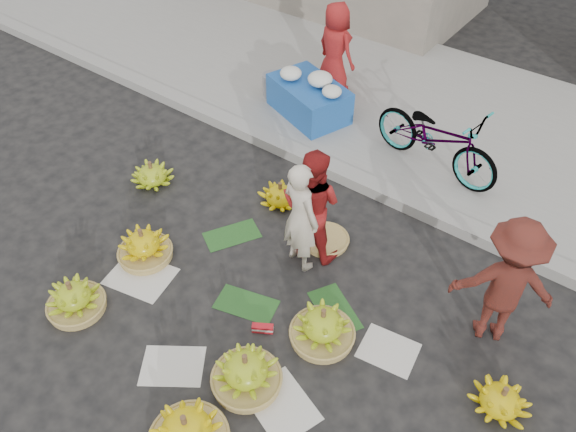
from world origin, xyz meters
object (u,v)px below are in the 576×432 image
Objects in this scene: vendor_cream at (301,217)px; flower_table at (309,97)px; banana_bunch_4 at (323,326)px; banana_bunch_0 at (144,245)px; bicycle at (437,137)px.

vendor_cream is 2.89m from flower_table.
vendor_cream is at bearing 137.86° from banana_bunch_4.
bicycle is (1.96, 3.32, 0.42)m from banana_bunch_0.
banana_bunch_0 is at bearing -68.50° from flower_table.
flower_table is (-1.56, 2.41, -0.29)m from vendor_cream.
banana_bunch_4 is at bearing 153.85° from vendor_cream.
flower_table is (-2.35, 3.13, 0.22)m from banana_bunch_4.
banana_bunch_4 is at bearing -33.10° from flower_table.
banana_bunch_4 is 0.52× the size of vendor_cream.
vendor_cream is at bearing -37.14° from flower_table.
bicycle is at bearing 17.47° from flower_table.
bicycle reaches higher than flower_table.
banana_bunch_0 is at bearing 159.15° from bicycle.
vendor_cream is (-0.79, 0.71, 0.50)m from banana_bunch_4.
vendor_cream reaches higher than flower_table.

